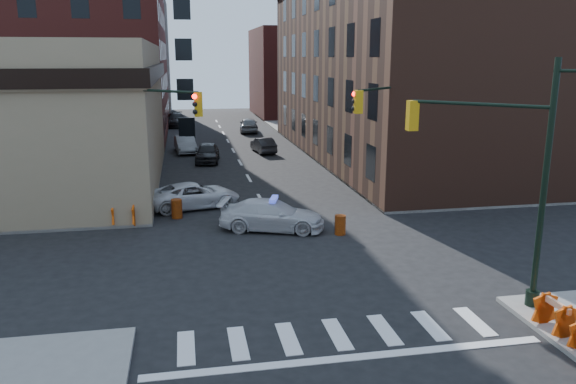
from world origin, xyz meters
name	(u,v)px	position (x,y,z in m)	size (l,w,h in m)	color
ground	(294,257)	(0.00, 0.00, 0.00)	(140.00, 140.00, 0.00)	black
sidewalk_ne	(448,136)	(23.00, 32.75, 0.07)	(34.00, 54.50, 0.15)	gray
apartment_block	(33,17)	(-18.50, 40.00, 12.00)	(25.00, 25.00, 24.00)	maroon
commercial_row_ne	(397,71)	(13.00, 22.50, 7.00)	(14.00, 34.00, 14.00)	#4A2A1D
filler_nw	(95,58)	(-16.00, 62.00, 8.00)	(20.00, 18.00, 16.00)	brown
filler_ne	(311,72)	(14.00, 58.00, 6.00)	(16.00, 16.00, 12.00)	maroon
signal_pole_se	(510,169)	(6.04, -5.52, 4.61)	(5.40, 5.27, 8.00)	black
signal_pole_nw	(150,140)	(-5.85, 5.34, 4.34)	(3.58, 3.67, 8.00)	black
signal_pole_ne	(386,134)	(5.84, 5.35, 4.34)	(3.67, 3.58, 8.00)	black
tree_ne_near	(320,112)	(7.50, 26.00, 3.49)	(3.00, 3.00, 4.85)	black
tree_ne_far	(301,104)	(7.50, 34.00, 3.49)	(3.00, 3.00, 4.85)	black
police_car	(272,215)	(-0.28, 4.00, 0.73)	(2.05, 5.04, 1.46)	silver
pickup	(194,195)	(-3.88, 8.83, 0.70)	(2.33, 5.05, 1.40)	silver
parked_car_wnear	(207,153)	(-2.50, 22.69, 0.76)	(1.79, 4.44, 1.51)	black
parked_car_wfar	(185,144)	(-4.20, 27.61, 0.75)	(1.59, 4.55, 1.50)	gray
parked_car_wdeep	(177,120)	(-5.05, 47.06, 0.80)	(2.24, 5.50, 1.60)	black
parked_car_enear	(263,145)	(2.50, 26.36, 0.66)	(1.39, 4.00, 1.32)	black
parked_car_efar	(249,125)	(2.86, 40.19, 0.82)	(1.94, 4.82, 1.64)	gray
pedestrian_a	(143,191)	(-6.62, 9.20, 0.97)	(0.60, 0.39, 1.64)	black
pedestrian_b	(14,212)	(-12.42, 6.00, 0.98)	(0.80, 0.63, 1.66)	black
pedestrian_c	(53,204)	(-10.78, 6.57, 1.11)	(1.12, 0.47, 1.91)	#1F232F
barrel_road	(340,225)	(2.76, 2.66, 0.46)	(0.52, 0.52, 0.93)	orange
barrel_bank	(177,209)	(-4.82, 6.90, 0.50)	(0.56, 0.56, 1.00)	#DA550A
barricade_se_a	(555,315)	(6.40, -8.00, 0.62)	(1.26, 0.63, 0.94)	#C86209
barricade_nw_a	(125,215)	(-7.31, 5.70, 0.64)	(1.30, 0.65, 0.97)	#DB3F0A
barricade_nw_b	(31,213)	(-12.00, 7.28, 0.55)	(1.06, 0.53, 0.80)	#EE590B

